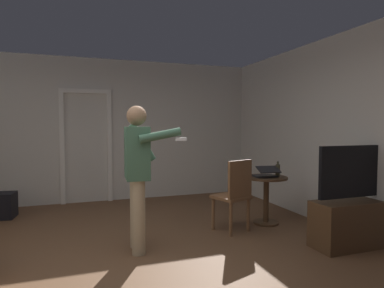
{
  "coord_description": "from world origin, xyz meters",
  "views": [
    {
      "loc": [
        -0.44,
        -3.19,
        1.45
      ],
      "look_at": [
        0.86,
        0.53,
        1.23
      ],
      "focal_mm": 30.93,
      "sensor_mm": 36.0,
      "label": 1
    }
  ],
  "objects_px": {
    "side_table": "(266,192)",
    "laptop": "(266,174)",
    "wooden_chair": "(235,192)",
    "tv_flatscreen": "(354,216)",
    "bottle_on_table": "(278,170)",
    "person_blue_shirt": "(138,168)"
  },
  "relations": [
    {
      "from": "side_table",
      "to": "laptop",
      "type": "bearing_deg",
      "value": -129.0
    },
    {
      "from": "laptop",
      "to": "wooden_chair",
      "type": "distance_m",
      "value": 0.64
    },
    {
      "from": "tv_flatscreen",
      "to": "wooden_chair",
      "type": "distance_m",
      "value": 1.48
    },
    {
      "from": "tv_flatscreen",
      "to": "laptop",
      "type": "bearing_deg",
      "value": 115.63
    },
    {
      "from": "side_table",
      "to": "bottle_on_table",
      "type": "xyz_separation_m",
      "value": [
        0.14,
        -0.08,
        0.33
      ]
    },
    {
      "from": "laptop",
      "to": "bottle_on_table",
      "type": "xyz_separation_m",
      "value": [
        0.17,
        -0.04,
        0.04
      ]
    },
    {
      "from": "tv_flatscreen",
      "to": "laptop",
      "type": "height_order",
      "value": "tv_flatscreen"
    },
    {
      "from": "tv_flatscreen",
      "to": "person_blue_shirt",
      "type": "height_order",
      "value": "person_blue_shirt"
    },
    {
      "from": "person_blue_shirt",
      "to": "tv_flatscreen",
      "type": "bearing_deg",
      "value": -16.28
    },
    {
      "from": "side_table",
      "to": "laptop",
      "type": "distance_m",
      "value": 0.29
    },
    {
      "from": "laptop",
      "to": "person_blue_shirt",
      "type": "xyz_separation_m",
      "value": [
        -1.93,
        -0.39,
        0.22
      ]
    },
    {
      "from": "tv_flatscreen",
      "to": "wooden_chair",
      "type": "height_order",
      "value": "tv_flatscreen"
    },
    {
      "from": "laptop",
      "to": "person_blue_shirt",
      "type": "distance_m",
      "value": 1.98
    },
    {
      "from": "tv_flatscreen",
      "to": "wooden_chair",
      "type": "relative_size",
      "value": 1.23
    },
    {
      "from": "laptop",
      "to": "side_table",
      "type": "bearing_deg",
      "value": 51.0
    },
    {
      "from": "laptop",
      "to": "wooden_chair",
      "type": "relative_size",
      "value": 0.36
    },
    {
      "from": "bottle_on_table",
      "to": "wooden_chair",
      "type": "xyz_separation_m",
      "value": [
        -0.75,
        -0.12,
        -0.25
      ]
    },
    {
      "from": "person_blue_shirt",
      "to": "side_table",
      "type": "bearing_deg",
      "value": 12.34
    },
    {
      "from": "side_table",
      "to": "wooden_chair",
      "type": "relative_size",
      "value": 0.71
    },
    {
      "from": "tv_flatscreen",
      "to": "bottle_on_table",
      "type": "bearing_deg",
      "value": 108.43
    },
    {
      "from": "tv_flatscreen",
      "to": "side_table",
      "type": "bearing_deg",
      "value": 113.34
    },
    {
      "from": "tv_flatscreen",
      "to": "wooden_chair",
      "type": "xyz_separation_m",
      "value": [
        -1.11,
        0.95,
        0.18
      ]
    }
  ]
}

